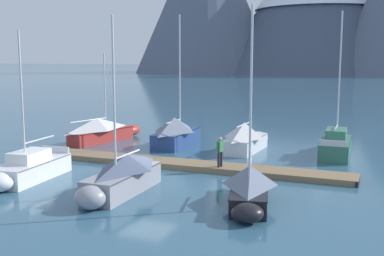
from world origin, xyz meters
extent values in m
plane|color=#335B75|center=(0.00, 0.00, 0.00)|extent=(700.00, 700.00, 0.00)
cone|color=#424C60|center=(-18.06, 184.59, 28.36)|extent=(88.85, 88.85, 56.73)
cube|color=#846B4C|center=(0.00, 4.00, 0.15)|extent=(20.03, 1.95, 0.30)
cylinder|color=#38383D|center=(0.00, 3.23, 0.12)|extent=(19.22, 0.36, 0.24)
cylinder|color=#38383D|center=(0.00, 4.77, 0.12)|extent=(19.22, 0.36, 0.24)
cube|color=black|center=(-9.93, 3.94, 0.15)|extent=(0.17, 1.90, 0.27)
cube|color=black|center=(9.93, 4.06, 0.15)|extent=(0.17, 1.90, 0.27)
cube|color=#B2332D|center=(-8.74, 9.22, 0.48)|extent=(2.60, 5.72, 0.96)
ellipsoid|color=#B2332D|center=(-8.04, 12.30, 0.48)|extent=(1.64, 2.38, 0.91)
cube|color=#501614|center=(-8.74, 9.22, 0.92)|extent=(2.61, 5.62, 0.06)
cylinder|color=silver|center=(-8.63, 9.69, 3.80)|extent=(0.10, 0.10, 5.69)
cylinder|color=silver|center=(-9.01, 8.01, 1.78)|extent=(0.84, 3.37, 0.08)
pyramid|color=silver|center=(-8.83, 8.82, 1.41)|extent=(2.60, 4.69, 0.91)
cube|color=white|center=(-5.96, -1.64, 0.49)|extent=(2.31, 4.86, 0.98)
cube|color=slate|center=(-5.96, -1.64, 0.94)|extent=(2.34, 4.77, 0.06)
cylinder|color=silver|center=(-5.92, -2.10, 4.32)|extent=(0.10, 0.10, 6.68)
cylinder|color=silver|center=(-6.04, -0.80, 1.97)|extent=(0.31, 2.61, 0.08)
cube|color=white|center=(-5.95, -1.75, 1.26)|extent=(1.51, 2.23, 0.56)
cube|color=silver|center=(-6.16, 0.63, 1.16)|extent=(1.71, 0.25, 0.36)
cube|color=navy|center=(-2.84, 9.93, 0.55)|extent=(1.98, 5.08, 1.09)
ellipsoid|color=navy|center=(-2.92, 12.74, 0.55)|extent=(1.61, 1.73, 1.04)
cube|color=#121D39|center=(-2.84, 9.93, 1.05)|extent=(2.02, 4.98, 0.06)
cylinder|color=silver|center=(-2.86, 10.60, 5.21)|extent=(0.10, 0.10, 8.23)
cylinder|color=silver|center=(-2.83, 9.38, 1.85)|extent=(0.15, 2.44, 0.08)
pyramid|color=slate|center=(-2.83, 9.55, 1.60)|extent=(2.20, 4.08, 1.02)
cube|color=#93939E|center=(-0.19, -2.03, 0.53)|extent=(1.67, 4.98, 1.06)
ellipsoid|color=#93939E|center=(-0.15, -4.74, 0.53)|extent=(1.38, 1.32, 1.00)
cube|color=#424247|center=(-0.19, -2.03, 1.02)|extent=(1.71, 4.88, 0.06)
cylinder|color=silver|center=(-0.18, -2.66, 4.62)|extent=(0.10, 0.10, 7.12)
cylinder|color=silver|center=(-0.20, -1.53, 1.76)|extent=(0.12, 2.28, 0.08)
pyramid|color=#4C5670|center=(-0.20, -1.66, 1.43)|extent=(1.91, 4.00, 0.74)
cube|color=silver|center=(2.33, 9.91, 0.49)|extent=(1.93, 4.62, 0.99)
ellipsoid|color=silver|center=(2.45, 12.54, 0.49)|extent=(1.56, 2.09, 0.94)
cube|color=slate|center=(2.33, 9.91, 0.95)|extent=(1.97, 4.53, 0.06)
cylinder|color=silver|center=(2.37, 10.76, 4.66)|extent=(0.10, 0.10, 7.36)
cylinder|color=silver|center=(2.31, 9.39, 1.89)|extent=(0.20, 2.74, 0.08)
pyramid|color=silver|center=(2.32, 9.57, 1.50)|extent=(2.14, 3.72, 1.03)
cube|color=black|center=(5.78, -1.42, 0.40)|extent=(2.52, 4.69, 0.80)
ellipsoid|color=black|center=(6.36, -3.79, 0.40)|extent=(1.53, 1.48, 0.76)
cube|color=black|center=(5.78, -1.42, 0.76)|extent=(2.54, 4.61, 0.06)
cylinder|color=silver|center=(5.91, -1.94, 4.62)|extent=(0.10, 0.10, 7.64)
cylinder|color=silver|center=(5.65, -0.90, 1.70)|extent=(0.59, 2.09, 0.08)
pyramid|color=slate|center=(5.70, -1.10, 1.23)|extent=(2.55, 3.88, 0.84)
cube|color=#336B56|center=(8.16, 10.46, 0.54)|extent=(1.97, 5.01, 1.08)
ellipsoid|color=#336B56|center=(8.05, 13.30, 0.54)|extent=(1.59, 2.12, 1.03)
cube|color=#163027|center=(8.16, 10.46, 1.04)|extent=(2.01, 4.92, 0.06)
cylinder|color=silver|center=(8.12, 11.43, 5.17)|extent=(0.10, 0.10, 8.19)
cylinder|color=silver|center=(8.16, 10.31, 1.93)|extent=(0.17, 2.26, 0.08)
cube|color=#3A7560|center=(8.15, 10.59, 1.43)|extent=(1.33, 2.27, 0.69)
cube|color=silver|center=(8.25, 8.07, 1.26)|extent=(1.60, 0.16, 0.36)
cylinder|color=#232328|center=(2.71, 3.71, 0.73)|extent=(0.14, 0.14, 0.86)
cylinder|color=#232328|center=(2.65, 3.46, 0.73)|extent=(0.14, 0.14, 0.86)
cube|color=#387A4C|center=(2.68, 3.59, 1.46)|extent=(0.31, 0.42, 0.60)
sphere|color=tan|center=(2.68, 3.59, 1.88)|extent=(0.22, 0.22, 0.22)
cylinder|color=#387A4C|center=(2.75, 3.83, 1.39)|extent=(0.09, 0.09, 0.62)
cylinder|color=#387A4C|center=(2.62, 3.35, 1.39)|extent=(0.09, 0.09, 0.62)
camera|label=1|loc=(11.15, -20.93, 6.35)|focal=44.62mm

